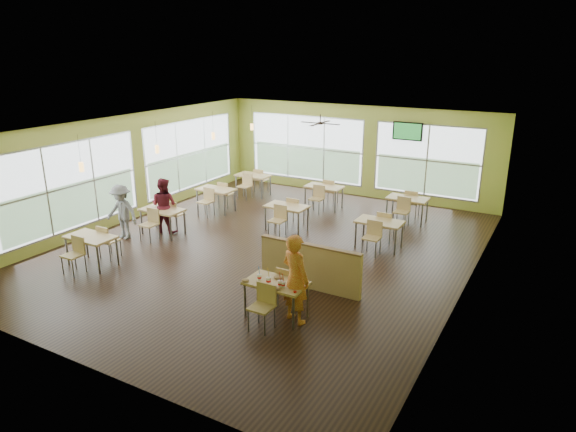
{
  "coord_description": "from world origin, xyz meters",
  "views": [
    {
      "loc": [
        6.61,
        -10.77,
        5.07
      ],
      "look_at": [
        0.87,
        -0.51,
        1.2
      ],
      "focal_mm": 32.0,
      "sensor_mm": 36.0,
      "label": 1
    }
  ],
  "objects_px": {
    "half_wall_divider": "(310,266)",
    "food_basket": "(298,283)",
    "main_table": "(276,287)",
    "man_plaid": "(295,279)"
  },
  "relations": [
    {
      "from": "main_table",
      "to": "half_wall_divider",
      "type": "bearing_deg",
      "value": 90.0
    },
    {
      "from": "half_wall_divider",
      "to": "man_plaid",
      "type": "relative_size",
      "value": 1.34
    },
    {
      "from": "main_table",
      "to": "food_basket",
      "type": "relative_size",
      "value": 7.14
    },
    {
      "from": "main_table",
      "to": "half_wall_divider",
      "type": "distance_m",
      "value": 1.45
    },
    {
      "from": "half_wall_divider",
      "to": "food_basket",
      "type": "relative_size",
      "value": 11.27
    },
    {
      "from": "man_plaid",
      "to": "half_wall_divider",
      "type": "bearing_deg",
      "value": -55.29
    },
    {
      "from": "half_wall_divider",
      "to": "food_basket",
      "type": "xyz_separation_m",
      "value": [
        0.43,
        -1.35,
        0.25
      ]
    },
    {
      "from": "main_table",
      "to": "man_plaid",
      "type": "bearing_deg",
      "value": 5.96
    },
    {
      "from": "main_table",
      "to": "half_wall_divider",
      "type": "relative_size",
      "value": 0.63
    },
    {
      "from": "food_basket",
      "to": "main_table",
      "type": "bearing_deg",
      "value": -166.44
    }
  ]
}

